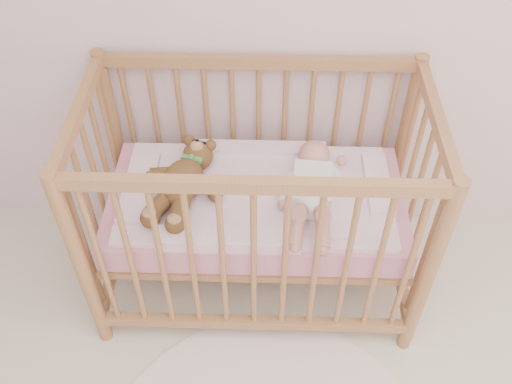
# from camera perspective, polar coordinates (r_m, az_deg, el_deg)

# --- Properties ---
(crib) EXTENTS (1.36, 0.76, 1.00)m
(crib) POSITION_cam_1_polar(r_m,az_deg,el_deg) (2.38, 0.03, -1.15)
(crib) COLOR #B57B4C
(crib) RESTS_ON floor
(mattress) EXTENTS (1.22, 0.62, 0.13)m
(mattress) POSITION_cam_1_polar(r_m,az_deg,el_deg) (2.39, 0.03, -1.39)
(mattress) COLOR pink
(mattress) RESTS_ON crib
(blanket) EXTENTS (1.10, 0.58, 0.06)m
(blanket) POSITION_cam_1_polar(r_m,az_deg,el_deg) (2.34, 0.04, -0.14)
(blanket) COLOR #F4A8C6
(blanket) RESTS_ON mattress
(baby) EXTENTS (0.33, 0.61, 0.14)m
(baby) POSITION_cam_1_polar(r_m,az_deg,el_deg) (2.28, 5.66, 0.69)
(baby) COLOR white
(baby) RESTS_ON blanket
(teddy_bear) EXTENTS (0.48, 0.58, 0.14)m
(teddy_bear) POSITION_cam_1_polar(r_m,az_deg,el_deg) (2.29, -7.43, 1.13)
(teddy_bear) COLOR brown
(teddy_bear) RESTS_ON blanket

